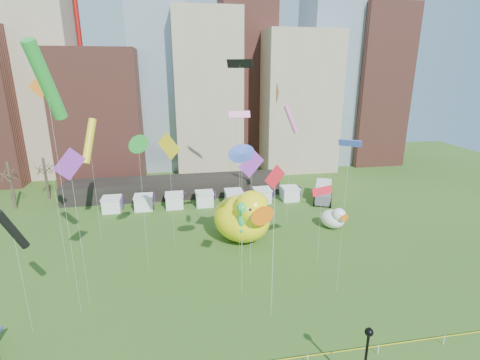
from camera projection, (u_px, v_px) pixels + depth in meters
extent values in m
cube|color=gray|center=(41.00, 75.00, 74.31)|extent=(14.00, 12.00, 42.00)
cube|color=brown|center=(101.00, 116.00, 73.06)|extent=(16.00, 14.00, 26.00)
cube|color=#8C9EB2|center=(158.00, 43.00, 78.34)|extent=(12.00, 12.00, 55.00)
cube|color=gray|center=(207.00, 94.00, 79.36)|extent=(14.00, 14.00, 34.00)
cube|color=brown|center=(247.00, 14.00, 81.69)|extent=(12.00, 12.00, 68.00)
cube|color=gray|center=(296.00, 102.00, 81.45)|extent=(16.00, 14.00, 30.00)
cube|color=#8C9EB2|center=(333.00, 61.00, 84.26)|extent=(14.00, 12.00, 48.00)
cube|color=brown|center=(375.00, 87.00, 85.83)|extent=(12.00, 12.00, 36.00)
cube|color=black|center=(174.00, 187.00, 65.61)|extent=(38.00, 6.00, 3.20)
cube|color=white|center=(112.00, 205.00, 58.43)|extent=(2.80, 2.80, 2.20)
cube|color=red|center=(123.00, 201.00, 58.58)|extent=(0.08, 1.40, 1.60)
cube|color=white|center=(144.00, 203.00, 59.27)|extent=(2.80, 2.80, 2.20)
cube|color=red|center=(155.00, 199.00, 59.43)|extent=(0.08, 1.40, 1.60)
cube|color=white|center=(175.00, 201.00, 60.12)|extent=(2.80, 2.80, 2.20)
cube|color=red|center=(185.00, 198.00, 60.28)|extent=(0.08, 1.40, 1.60)
cube|color=white|center=(205.00, 199.00, 60.96)|extent=(2.80, 2.80, 2.20)
cube|color=red|center=(215.00, 196.00, 61.12)|extent=(0.08, 1.40, 1.60)
cube|color=white|center=(234.00, 197.00, 61.81)|extent=(2.80, 2.80, 2.20)
cube|color=red|center=(244.00, 194.00, 61.97)|extent=(0.08, 1.40, 1.60)
cube|color=white|center=(262.00, 196.00, 62.66)|extent=(2.80, 2.80, 2.20)
cube|color=red|center=(272.00, 192.00, 62.81)|extent=(0.08, 1.40, 1.60)
cube|color=white|center=(290.00, 194.00, 63.50)|extent=(2.80, 2.80, 2.20)
cube|color=red|center=(300.00, 191.00, 63.66)|extent=(0.08, 1.40, 1.60)
cylinder|color=#382B21|center=(11.00, 186.00, 58.63)|extent=(0.44, 0.44, 8.00)
cylinder|color=#382B21|center=(46.00, 179.00, 63.14)|extent=(0.44, 0.44, 7.50)
cylinder|color=white|center=(308.00, 360.00, 28.14)|extent=(0.06, 0.06, 0.90)
cylinder|color=white|center=(378.00, 349.00, 29.16)|extent=(0.06, 0.06, 0.90)
cylinder|color=white|center=(444.00, 340.00, 30.17)|extent=(0.06, 0.06, 0.90)
ellipsoid|color=#FFF20D|center=(242.00, 218.00, 48.35)|extent=(9.62, 10.40, 5.97)
ellipsoid|color=#FFF20D|center=(230.00, 211.00, 51.15)|extent=(2.38, 2.11, 2.42)
sphere|color=#FFF20D|center=(252.00, 208.00, 45.42)|extent=(5.72, 5.72, 4.49)
cone|color=orange|center=(260.00, 214.00, 43.87)|extent=(3.00, 2.72, 2.47)
sphere|color=white|center=(249.00, 209.00, 43.63)|extent=(0.81, 0.81, 0.81)
sphere|color=white|center=(266.00, 205.00, 44.79)|extent=(0.81, 0.81, 0.81)
sphere|color=black|center=(250.00, 210.00, 43.32)|extent=(0.40, 0.40, 0.40)
sphere|color=black|center=(268.00, 206.00, 44.48)|extent=(0.40, 0.40, 0.40)
ellipsoid|color=white|center=(332.00, 219.00, 52.42)|extent=(4.25, 4.57, 2.60)
ellipsoid|color=white|center=(325.00, 216.00, 53.61)|extent=(1.04, 0.93, 1.05)
sphere|color=white|center=(339.00, 215.00, 51.15)|extent=(2.52, 2.52, 1.95)
cone|color=orange|center=(343.00, 217.00, 50.49)|extent=(1.32, 1.20, 1.08)
sphere|color=white|center=(339.00, 215.00, 50.37)|extent=(0.35, 0.35, 0.35)
sphere|color=white|center=(345.00, 214.00, 50.90)|extent=(0.35, 0.35, 0.35)
sphere|color=black|center=(340.00, 216.00, 50.24)|extent=(0.18, 0.18, 0.18)
sphere|color=black|center=(346.00, 214.00, 50.76)|extent=(0.18, 0.18, 0.18)
cylinder|color=silver|center=(242.00, 235.00, 45.06)|extent=(0.03, 0.03, 4.57)
ellipsoid|color=green|center=(242.00, 218.00, 44.38)|extent=(1.12, 0.94, 2.70)
sphere|color=green|center=(242.00, 208.00, 43.82)|extent=(1.47, 1.47, 1.38)
cone|color=green|center=(243.00, 210.00, 43.25)|extent=(0.54, 0.89, 0.48)
sphere|color=green|center=(242.00, 230.00, 44.89)|extent=(0.96, 0.96, 0.96)
cylinder|color=silver|center=(252.00, 232.00, 47.05)|extent=(0.03, 0.03, 3.55)
ellipsoid|color=#5A47D6|center=(252.00, 220.00, 46.52)|extent=(0.90, 0.74, 2.29)
sphere|color=#5A47D6|center=(253.00, 211.00, 46.02)|extent=(1.17, 1.17, 1.17)
cone|color=#5A47D6|center=(254.00, 213.00, 45.55)|extent=(0.41, 0.73, 0.41)
sphere|color=#5A47D6|center=(252.00, 229.00, 46.96)|extent=(0.82, 0.82, 0.82)
sphere|color=black|center=(369.00, 332.00, 24.20)|extent=(0.59, 0.59, 0.59)
cone|color=black|center=(370.00, 328.00, 24.11)|extent=(0.21, 0.21, 0.26)
cube|color=silver|center=(323.00, 190.00, 63.85)|extent=(4.59, 5.99, 2.70)
cube|color=#595960|center=(323.00, 199.00, 60.80)|extent=(3.07, 2.80, 1.73)
cylinder|color=black|center=(315.00, 199.00, 62.71)|extent=(0.65, 1.00, 0.97)
cylinder|color=black|center=(331.00, 201.00, 62.08)|extent=(0.65, 1.00, 0.97)
cylinder|color=black|center=(316.00, 193.00, 66.11)|extent=(0.65, 1.00, 0.97)
cylinder|color=black|center=(331.00, 194.00, 65.48)|extent=(0.65, 1.00, 0.97)
cylinder|color=silver|center=(320.00, 227.00, 42.35)|extent=(0.02, 0.02, 8.87)
cube|color=red|center=(322.00, 191.00, 41.05)|extent=(2.88, 1.41, 0.90)
cylinder|color=silver|center=(289.00, 174.00, 51.88)|extent=(0.02, 0.02, 15.53)
cylinder|color=pink|center=(291.00, 119.00, 49.59)|extent=(2.21, 1.90, 3.87)
cylinder|color=silver|center=(240.00, 141.00, 55.86)|extent=(0.02, 0.02, 22.92)
cube|color=black|center=(240.00, 64.00, 52.49)|extent=(3.69, 2.82, 1.25)
cylinder|color=silver|center=(144.00, 209.00, 39.77)|extent=(0.02, 0.02, 14.68)
cone|color=green|center=(138.00, 144.00, 37.60)|extent=(1.43, 1.66, 1.95)
cylinder|color=silver|center=(96.00, 191.00, 47.45)|extent=(0.02, 0.02, 13.47)
cylinder|color=yellow|center=(89.00, 141.00, 45.46)|extent=(2.21, 3.39, 5.60)
cylinder|color=silver|center=(343.00, 222.00, 35.23)|extent=(0.02, 0.02, 15.69)
cube|color=blue|center=(350.00, 143.00, 32.92)|extent=(1.84, 1.53, 0.65)
cylinder|color=silver|center=(274.00, 211.00, 31.95)|extent=(0.02, 0.02, 20.31)
cone|color=orange|center=(278.00, 93.00, 28.96)|extent=(0.55, 1.60, 1.59)
cylinder|color=silver|center=(251.00, 218.00, 40.36)|extent=(0.02, 0.02, 12.47)
cube|color=purple|center=(251.00, 164.00, 38.52)|extent=(3.00, 0.92, 3.12)
cylinder|color=silver|center=(273.00, 251.00, 31.84)|extent=(0.02, 0.02, 13.61)
cube|color=red|center=(275.00, 177.00, 29.84)|extent=(1.98, 0.78, 2.11)
cylinder|color=silver|center=(239.00, 190.00, 41.80)|extent=(0.02, 0.02, 17.43)
cube|color=pink|center=(239.00, 114.00, 39.23)|extent=(2.39, 0.43, 0.74)
cylinder|color=silver|center=(23.00, 283.00, 30.33)|extent=(0.02, 0.02, 9.82)
cylinder|color=black|center=(12.00, 230.00, 28.89)|extent=(1.83, 2.32, 3.96)
cylinder|color=silver|center=(65.00, 209.00, 31.14)|extent=(0.02, 0.02, 21.25)
cylinder|color=green|center=(46.00, 81.00, 28.01)|extent=(2.07, 3.85, 6.30)
cylinder|color=silver|center=(172.00, 199.00, 44.89)|extent=(0.02, 0.02, 13.37)
cube|color=yellow|center=(169.00, 146.00, 42.92)|extent=(2.68, 2.06, 3.35)
cylinder|color=silver|center=(242.00, 228.00, 34.96)|extent=(0.02, 0.02, 14.79)
cone|color=blue|center=(242.00, 154.00, 32.78)|extent=(1.76, 0.66, 1.77)
cylinder|color=silver|center=(55.00, 189.00, 37.71)|extent=(0.02, 0.02, 20.35)
cube|color=orange|center=(39.00, 89.00, 34.71)|extent=(1.89, 0.14, 1.90)
cylinder|color=silver|center=(80.00, 239.00, 33.35)|extent=(0.02, 0.02, 14.28)
cube|color=purple|center=(70.00, 164.00, 31.24)|extent=(2.35, 1.73, 2.89)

